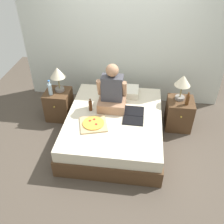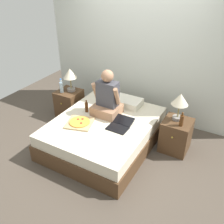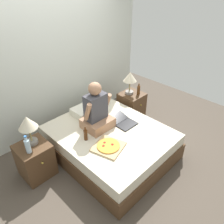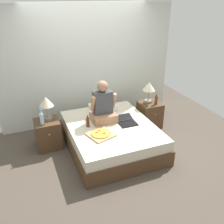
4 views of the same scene
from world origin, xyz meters
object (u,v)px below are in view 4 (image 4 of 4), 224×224
(bed, at_px, (111,136))
(person_seated, at_px, (103,107))
(lamp_on_left_nightstand, at_px, (46,103))
(lamp_on_right_nightstand, at_px, (149,88))
(beer_bottle, at_px, (156,100))
(water_bottle, at_px, (42,118))
(nightstand_left, at_px, (48,134))
(laptop, at_px, (127,122))
(beer_bottle_on_bed, at_px, (88,122))
(pizza_box, at_px, (101,134))
(nightstand_right, at_px, (150,115))

(bed, xyz_separation_m, person_seated, (-0.07, 0.22, 0.53))
(lamp_on_left_nightstand, xyz_separation_m, lamp_on_right_nightstand, (2.10, 0.00, 0.00))
(beer_bottle, bearing_deg, water_bottle, 179.75)
(nightstand_left, xyz_separation_m, laptop, (1.39, -0.49, 0.22))
(water_bottle, bearing_deg, bed, -17.64)
(water_bottle, relative_size, beer_bottle_on_bed, 1.25)
(person_seated, relative_size, pizza_box, 1.57)
(beer_bottle, bearing_deg, bed, -162.67)
(nightstand_right, distance_m, pizza_box, 1.57)
(pizza_box, bearing_deg, bed, 42.40)
(nightstand_right, bearing_deg, water_bottle, -177.71)
(nightstand_left, height_order, lamp_on_right_nightstand, lamp_on_right_nightstand)
(lamp_on_left_nightstand, relative_size, laptop, 1.08)
(lamp_on_left_nightstand, xyz_separation_m, beer_bottle, (2.20, -0.15, -0.23))
(lamp_on_left_nightstand, xyz_separation_m, laptop, (1.35, -0.54, -0.38))
(water_bottle, distance_m, beer_bottle, 2.32)
(laptop, bearing_deg, bed, 174.72)
(beer_bottle, height_order, beer_bottle_on_bed, beer_bottle)
(beer_bottle_on_bed, bearing_deg, lamp_on_left_nightstand, 147.22)
(pizza_box, bearing_deg, beer_bottle_on_bed, 107.50)
(water_bottle, xyz_separation_m, person_seated, (1.10, -0.15, 0.10))
(nightstand_left, relative_size, lamp_on_left_nightstand, 1.21)
(bed, bearing_deg, pizza_box, -137.60)
(lamp_on_left_nightstand, relative_size, water_bottle, 1.63)
(pizza_box, bearing_deg, laptop, 21.70)
(pizza_box, distance_m, beer_bottle_on_bed, 0.39)
(nightstand_left, distance_m, water_bottle, 0.40)
(beer_bottle, relative_size, beer_bottle_on_bed, 1.05)
(nightstand_right, distance_m, laptop, 0.94)
(person_seated, bearing_deg, pizza_box, -114.60)
(beer_bottle_on_bed, bearing_deg, water_bottle, 160.35)
(nightstand_left, bearing_deg, bed, -23.01)
(nightstand_left, bearing_deg, lamp_on_left_nightstand, 51.37)
(lamp_on_left_nightstand, height_order, beer_bottle, lamp_on_left_nightstand)
(laptop, bearing_deg, lamp_on_right_nightstand, 35.75)
(bed, distance_m, beer_bottle, 1.27)
(laptop, height_order, beer_bottle_on_bed, beer_bottle_on_bed)
(lamp_on_left_nightstand, bearing_deg, nightstand_right, -1.35)
(nightstand_left, distance_m, lamp_on_left_nightstand, 0.60)
(beer_bottle, distance_m, laptop, 0.94)
(water_bottle, xyz_separation_m, lamp_on_right_nightstand, (2.22, 0.14, 0.22))
(water_bottle, bearing_deg, laptop, -15.17)
(person_seated, bearing_deg, lamp_on_left_nightstand, 163.65)
(nightstand_left, bearing_deg, beer_bottle, -2.56)
(water_bottle, xyz_separation_m, pizza_box, (0.87, -0.63, -0.17))
(nightstand_left, xyz_separation_m, nightstand_right, (2.17, 0.00, 0.00))
(nightstand_right, bearing_deg, nightstand_left, 180.00)
(water_bottle, bearing_deg, nightstand_right, 2.29)
(bed, bearing_deg, lamp_on_left_nightstand, 153.95)
(beer_bottle_on_bed, bearing_deg, person_seated, 20.11)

